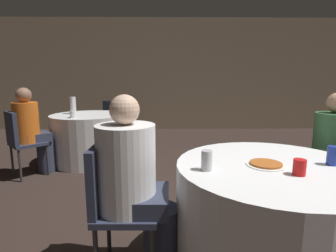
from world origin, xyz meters
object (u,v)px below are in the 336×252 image
at_px(table_near, 270,220).
at_px(person_white_shirt, 136,184).
at_px(soda_can_blue, 332,156).
at_px(table_far, 89,138).
at_px(bottle_far, 73,105).
at_px(chair_near_west, 113,197).
at_px(person_green_jacket, 328,163).
at_px(person_orange_shirt, 33,132).
at_px(chair_far_north, 111,119).
at_px(pizza_plate_near, 266,164).
at_px(chair_near_northeast, 335,165).
at_px(soda_can_silver, 207,160).
at_px(chair_far_southwest, 20,138).

distance_m(table_near, person_white_shirt, 0.91).
relative_size(person_white_shirt, soda_can_blue, 9.83).
height_order(table_far, bottle_far, bottle_far).
bearing_deg(bottle_far, chair_near_west, -66.41).
distance_m(person_green_jacket, bottle_far, 3.49).
height_order(person_orange_shirt, bottle_far, person_orange_shirt).
distance_m(chair_near_west, chair_far_north, 3.49).
height_order(person_orange_shirt, pizza_plate_near, person_orange_shirt).
bearing_deg(table_far, pizza_plate_near, -53.42).
relative_size(chair_near_northeast, chair_far_north, 1.00).
relative_size(table_near, chair_near_west, 1.40).
bearing_deg(person_white_shirt, chair_near_west, -90.00).
height_order(chair_near_northeast, soda_can_silver, chair_near_northeast).
relative_size(table_far, pizza_plate_near, 4.63).
relative_size(table_far, soda_can_blue, 9.26).
bearing_deg(chair_far_north, chair_near_northeast, 141.65).
relative_size(chair_far_southwest, person_orange_shirt, 0.74).
bearing_deg(person_orange_shirt, chair_near_west, -7.03).
bearing_deg(table_far, soda_can_silver, -60.54).
bearing_deg(table_far, table_near, -52.60).
relative_size(chair_near_west, soda_can_blue, 7.24).
bearing_deg(person_white_shirt, soda_can_blue, 90.13).
distance_m(person_green_jacket, person_orange_shirt, 3.44).
distance_m(person_orange_shirt, pizza_plate_near, 3.08).
bearing_deg(table_near, pizza_plate_near, -174.99).
xyz_separation_m(person_green_jacket, bottle_far, (-2.82, 2.03, 0.29)).
height_order(table_far, person_orange_shirt, person_orange_shirt).
height_order(chair_near_west, person_white_shirt, person_white_shirt).
xyz_separation_m(chair_near_northeast, chair_near_west, (-1.85, -0.61, 0.00)).
distance_m(chair_near_northeast, soda_can_blue, 0.82).
distance_m(pizza_plate_near, soda_can_blue, 0.42).
xyz_separation_m(chair_near_northeast, pizza_plate_near, (-0.87, -0.63, 0.22)).
bearing_deg(person_green_jacket, table_far, 15.64).
bearing_deg(table_far, chair_near_west, -70.73).
xyz_separation_m(chair_near_northeast, person_green_jacket, (-0.13, -0.10, 0.06)).
distance_m(table_far, chair_far_north, 0.99).
distance_m(chair_far_north, person_orange_shirt, 1.70).
bearing_deg(table_near, person_white_shirt, 179.34).
bearing_deg(table_near, chair_far_north, 116.72).
bearing_deg(person_green_jacket, pizza_plate_near, 88.23).
relative_size(chair_far_southwest, soda_can_silver, 7.24).
relative_size(table_far, bottle_far, 4.24).
relative_size(chair_far_southwest, bottle_far, 3.31).
distance_m(chair_near_west, chair_far_southwest, 2.36).
bearing_deg(person_orange_shirt, chair_far_north, 109.82).
bearing_deg(soda_can_silver, chair_far_north, 110.04).
distance_m(chair_near_west, person_white_shirt, 0.17).
bearing_deg(chair_far_north, person_green_jacket, 139.19).
distance_m(chair_near_west, bottle_far, 2.79).
distance_m(chair_far_southwest, soda_can_silver, 2.86).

